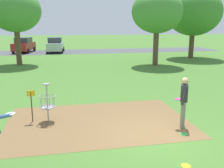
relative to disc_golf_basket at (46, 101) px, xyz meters
name	(u,v)px	position (x,y,z in m)	size (l,w,h in m)	color
ground_plane	(156,136)	(3.41, -1.92, -0.75)	(160.00, 160.00, 0.00)	#47752D
dirt_tee_pad	(98,121)	(1.81, -0.37, -0.75)	(6.38, 4.22, 0.01)	brown
disc_golf_basket	(46,101)	(0.00, 0.00, 0.00)	(0.98, 0.58, 1.39)	#9E9EA3
player_throwing	(184,100)	(4.52, -1.42, 0.21)	(0.45, 0.49, 1.71)	slate
frisbee_near_basket	(180,99)	(5.96, 1.67, -0.74)	(0.23, 0.23, 0.02)	green
frisbee_by_tee	(185,94)	(6.56, 2.39, -0.74)	(0.22, 0.22, 0.02)	gold
frisbee_mid_grass	(184,134)	(4.30, -1.99, -0.74)	(0.25, 0.25, 0.02)	green
frisbee_far_left	(186,166)	(3.49, -3.72, -0.74)	(0.24, 0.24, 0.02)	gold
tree_near_left	(194,12)	(13.75, 15.34, 3.84)	(5.49, 5.49, 6.94)	brown
tree_near_right	(15,11)	(-2.95, 14.01, 3.75)	(4.20, 4.20, 6.32)	brown
tree_mid_center	(157,12)	(8.44, 11.54, 3.65)	(4.16, 4.16, 6.20)	brown
parking_lot_strip	(83,51)	(3.41, 24.25, -0.75)	(36.00, 6.00, 0.01)	#4C4C51
parked_car_leftmost	(24,45)	(-3.90, 24.43, 0.17)	(2.53, 4.46, 1.84)	maroon
parked_car_center_left	(55,45)	(-0.06, 23.80, 0.17)	(2.20, 4.32, 1.84)	#B2B7BC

